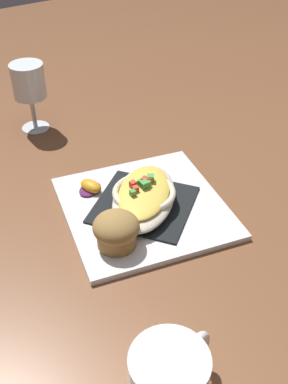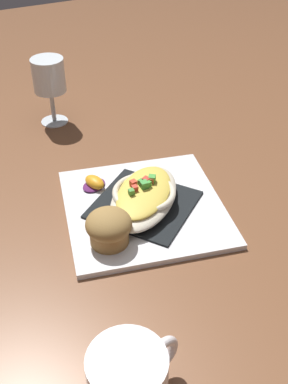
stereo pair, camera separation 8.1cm
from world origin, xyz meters
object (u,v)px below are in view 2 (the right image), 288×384
(square_plate, at_px, (144,208))
(gratin_dish, at_px, (144,195))
(stemmed_glass, at_px, (49,79))
(muffin, at_px, (109,227))
(orange_garnish, at_px, (94,183))

(square_plate, height_order, gratin_dish, gratin_dish)
(square_plate, bearing_deg, stemmed_glass, -83.74)
(muffin, bearing_deg, orange_garnish, -102.81)
(gratin_dish, bearing_deg, orange_garnish, -57.83)
(gratin_dish, height_order, muffin, muffin)
(gratin_dish, relative_size, muffin, 2.83)
(square_plate, xyz_separation_m, orange_garnish, (0.06, -0.09, 0.01))
(muffin, distance_m, stemmed_glass, 0.45)
(orange_garnish, relative_size, stemmed_glass, 0.39)
(square_plate, xyz_separation_m, muffin, (0.09, 0.06, 0.04))
(orange_garnish, bearing_deg, square_plate, 122.14)
(orange_garnish, height_order, stemmed_glass, stemmed_glass)
(muffin, relative_size, orange_garnish, 1.26)
(square_plate, height_order, orange_garnish, orange_garnish)
(muffin, xyz_separation_m, orange_garnish, (-0.03, -0.15, -0.02))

